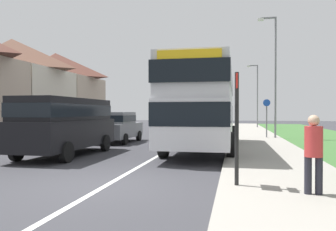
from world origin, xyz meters
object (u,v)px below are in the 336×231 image
Objects in this scene: double_decker_bus at (203,103)px; parked_car_grey at (118,126)px; bus_stop_sign at (237,120)px; street_lamp_far at (256,92)px; pedestrian_at_stop at (314,150)px; cycle_route_sign at (267,117)px; parked_van_black at (66,122)px; street_lamp_mid at (274,69)px.

parked_car_grey is (-5.10, 2.92, -1.21)m from double_decker_bus.
bus_stop_sign is 28.82m from street_lamp_far.
pedestrian_at_stop is (2.90, -8.08, -1.17)m from double_decker_bus.
pedestrian_at_stop is at bearing -91.26° from street_lamp_far.
cycle_route_sign is (0.43, 14.90, 0.45)m from pedestrian_at_stop.
double_decker_bus reaches higher than parked_van_black.
pedestrian_at_stop is at bearing -70.25° from double_decker_bus.
parked_car_grey is at bearing -156.79° from street_lamp_mid.
bus_stop_sign is 1.03× the size of cycle_route_sign.
parked_van_black is 1.33× the size of parked_car_grey.
parked_van_black is 0.84× the size of street_lamp_far.
street_lamp_mid is (0.41, -0.11, 2.94)m from cycle_route_sign.
pedestrian_at_stop is at bearing -32.90° from parked_van_black.
bus_stop_sign is at bearing -79.24° from double_decker_bus.
parked_car_grey is 20.35m from street_lamp_far.
bus_stop_sign is 0.34× the size of street_lamp_mid.
cycle_route_sign is 14.49m from street_lamp_far.
street_lamp_far is (-0.20, 14.39, -0.52)m from street_lamp_mid.
double_decker_bus is 5.96m from parked_van_black.
parked_car_grey is at bearing -155.17° from cycle_route_sign.
parked_car_grey is 1.61× the size of bus_stop_sign.
parked_car_grey is 9.31m from cycle_route_sign.
double_decker_bus is 1.28× the size of street_lamp_mid.
pedestrian_at_stop is at bearing -93.26° from street_lamp_mid.
street_lamp_mid is at bearing 86.74° from pedestrian_at_stop.
street_lamp_far reaches higher than pedestrian_at_stop.
double_decker_bus is 3.76× the size of bus_stop_sign.
parked_car_grey is 1.66× the size of cycle_route_sign.
street_lamp_mid is at bearing -89.21° from street_lamp_far.
parked_car_grey is 13.61m from pedestrian_at_stop.
double_decker_bus reaches higher than cycle_route_sign.
pedestrian_at_stop is at bearing -20.29° from bus_stop_sign.
pedestrian_at_stop is 14.92m from cycle_route_sign.
double_decker_bus is at bearing 100.76° from bus_stop_sign.
street_lamp_mid is (2.31, 14.25, 2.82)m from bus_stop_sign.
street_lamp_mid is at bearing 23.21° from parked_car_grey.
parked_car_grey is at bearing 122.01° from bus_stop_sign.
pedestrian_at_stop is 1.66m from bus_stop_sign.
parked_van_black is at bearing 144.68° from bus_stop_sign.
pedestrian_at_stop is (8.01, -11.00, 0.04)m from parked_car_grey.
double_decker_bus is 7.69m from bus_stop_sign.
pedestrian_at_stop is 29.34m from street_lamp_far.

